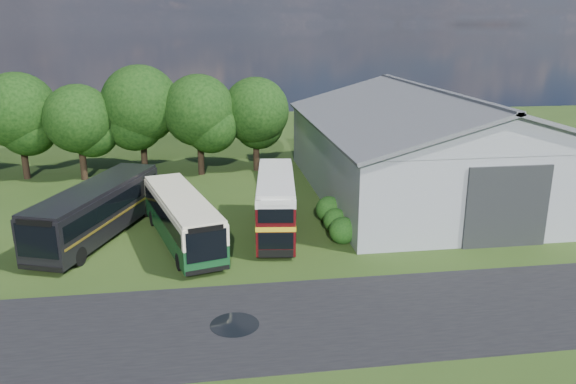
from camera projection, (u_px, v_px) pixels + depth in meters
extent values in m
plane|color=#233C13|center=(261.00, 292.00, 28.01)|extent=(120.00, 120.00, 0.00)
cube|color=black|center=(333.00, 318.00, 25.58)|extent=(60.00, 8.00, 0.02)
cylinder|color=black|center=(235.00, 325.00, 24.95)|extent=(2.20, 2.20, 0.01)
cube|color=gray|center=(429.00, 157.00, 44.46)|extent=(18.00, 24.00, 5.50)
cube|color=#2D3033|center=(507.00, 207.00, 33.08)|extent=(5.20, 0.18, 5.00)
cylinder|color=black|center=(25.00, 159.00, 48.26)|extent=(0.56, 0.56, 3.42)
sphere|color=black|center=(18.00, 111.00, 47.06)|extent=(6.46, 6.46, 6.46)
cylinder|color=black|center=(83.00, 162.00, 48.05)|extent=(0.56, 0.56, 3.06)
sphere|color=black|center=(78.00, 119.00, 46.98)|extent=(5.78, 5.78, 5.78)
cylinder|color=black|center=(144.00, 154.00, 49.90)|extent=(0.56, 0.56, 3.60)
sphere|color=black|center=(140.00, 104.00, 48.64)|extent=(6.80, 6.80, 6.80)
cylinder|color=black|center=(201.00, 156.00, 49.68)|extent=(0.56, 0.56, 3.31)
sphere|color=black|center=(199.00, 110.00, 48.52)|extent=(6.26, 6.26, 6.26)
cylinder|color=black|center=(256.00, 153.00, 51.15)|extent=(0.56, 0.56, 3.17)
sphere|color=black|center=(256.00, 111.00, 50.04)|extent=(5.98, 5.98, 5.98)
sphere|color=#194714|center=(342.00, 242.00, 34.47)|extent=(1.70, 1.70, 1.70)
sphere|color=#194714|center=(335.00, 231.00, 36.36)|extent=(1.60, 1.60, 1.60)
sphere|color=#194714|center=(329.00, 221.00, 38.26)|extent=(1.80, 1.80, 1.80)
cube|color=#113E1D|center=(182.00, 217.00, 33.88)|extent=(5.35, 11.23, 2.72)
cube|color=#40090B|center=(276.00, 203.00, 35.33)|extent=(3.38, 9.22, 3.60)
cube|color=black|center=(97.00, 209.00, 34.84)|extent=(6.73, 12.28, 3.00)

